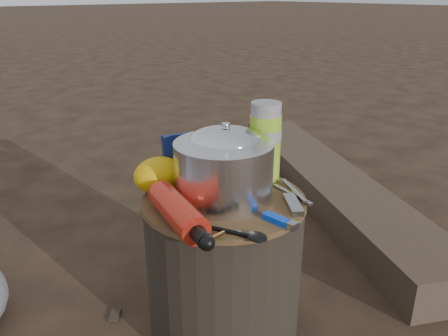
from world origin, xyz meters
TOP-DOWN VIEW (x-y plane):
  - ground at (0.00, 0.00)m, footprint 60.00×60.00m
  - stump at (0.00, 0.00)m, footprint 0.43×0.43m
  - log_main at (0.89, 0.33)m, footprint 0.98×1.64m
  - log_small at (0.61, 0.74)m, footprint 0.96×1.09m
  - foil_windscreen at (-0.00, -0.00)m, footprint 0.25×0.25m
  - camping_pot at (0.03, 0.03)m, footprint 0.18×0.18m
  - fuel_bottle at (-0.17, -0.05)m, footprint 0.13×0.29m
  - thermos at (0.17, 0.03)m, footprint 0.09×0.09m
  - travel_mug at (0.08, 0.14)m, footprint 0.07×0.07m
  - stuff_sack at (-0.11, 0.15)m, footprint 0.14×0.11m
  - food_pouch at (-0.02, 0.16)m, footprint 0.11×0.05m
  - lighter at (0.01, -0.18)m, footprint 0.03×0.09m
  - multitool at (0.10, -0.15)m, footprint 0.08×0.11m
  - pot_grabber at (0.15, -0.10)m, footprint 0.08×0.15m
  - spork at (-0.11, -0.14)m, footprint 0.11×0.16m

SIDE VIEW (x-z plane):
  - ground at x=0.00m, z-range 0.00..0.00m
  - log_small at x=0.61m, z-range 0.00..0.10m
  - log_main at x=0.89m, z-range 0.00..0.14m
  - stump at x=0.00m, z-range 0.00..0.39m
  - spork at x=-0.11m, z-range 0.39..0.41m
  - pot_grabber at x=0.15m, z-range 0.39..0.41m
  - multitool at x=0.10m, z-range 0.39..0.41m
  - lighter at x=0.01m, z-range 0.39..0.41m
  - fuel_bottle at x=-0.17m, z-range 0.39..0.46m
  - stuff_sack at x=-0.11m, z-range 0.39..0.49m
  - travel_mug at x=0.08m, z-range 0.39..0.51m
  - food_pouch at x=-0.02m, z-range 0.39..0.53m
  - foil_windscreen at x=0.00m, z-range 0.39..0.55m
  - camping_pot at x=0.03m, z-range 0.39..0.58m
  - thermos at x=0.17m, z-range 0.39..0.62m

